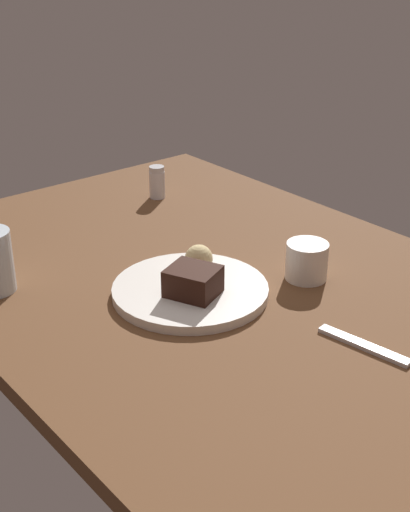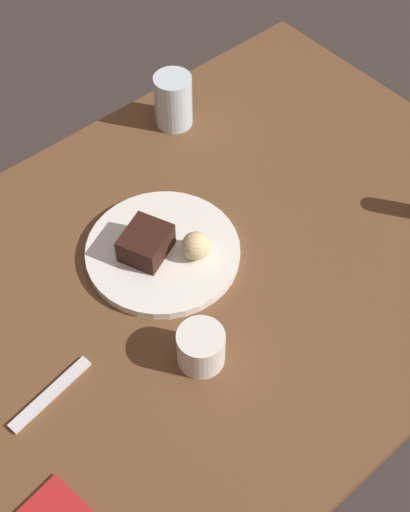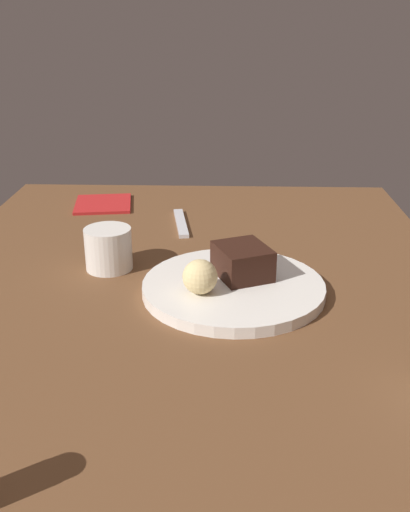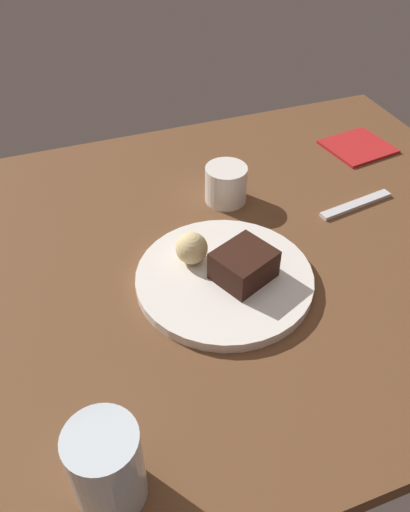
{
  "view_description": "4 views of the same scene",
  "coord_description": "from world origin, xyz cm",
  "px_view_note": "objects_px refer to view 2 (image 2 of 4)",
  "views": [
    {
      "loc": [
        86.83,
        -72.08,
        60.9
      ],
      "look_at": [
        -1.42,
        0.58,
        6.28
      ],
      "focal_mm": 49.73,
      "sensor_mm": 36.0,
      "label": 1
    },
    {
      "loc": [
        45.89,
        53.84,
        99.2
      ],
      "look_at": [
        1.0,
        1.48,
        8.62
      ],
      "focal_mm": 49.29,
      "sensor_mm": 36.0,
      "label": 2
    },
    {
      "loc": [
        -73.93,
        -5.21,
        41.23
      ],
      "look_at": [
        5.36,
        -2.5,
        7.99
      ],
      "focal_mm": 41.3,
      "sensor_mm": 36.0,
      "label": 3
    },
    {
      "loc": [
        -18.62,
        -57.85,
        58.25
      ],
      "look_at": [
        1.98,
        -2.45,
        5.27
      ],
      "focal_mm": 36.44,
      "sensor_mm": 36.0,
      "label": 4
    }
  ],
  "objects_px": {
    "dessert_plate": "(163,252)",
    "coffee_cup": "(201,348)",
    "water_glass": "(173,101)",
    "chocolate_cake_slice": "(146,243)",
    "bread_roll": "(197,245)",
    "dessert_spoon": "(51,394)"
  },
  "relations": [
    {
      "from": "water_glass",
      "to": "dessert_spoon",
      "type": "xyz_separation_m",
      "value": [
        0.52,
        0.35,
        -0.05
      ]
    },
    {
      "from": "coffee_cup",
      "to": "dessert_spoon",
      "type": "xyz_separation_m",
      "value": [
        0.21,
        -0.1,
        -0.03
      ]
    },
    {
      "from": "dessert_plate",
      "to": "coffee_cup",
      "type": "distance_m",
      "value": 0.22
    },
    {
      "from": "dessert_spoon",
      "to": "dessert_plate",
      "type": "bearing_deg",
      "value": -170.21
    },
    {
      "from": "chocolate_cake_slice",
      "to": "coffee_cup",
      "type": "bearing_deg",
      "value": 74.65
    },
    {
      "from": "coffee_cup",
      "to": "water_glass",
      "type": "bearing_deg",
      "value": -124.74
    },
    {
      "from": "coffee_cup",
      "to": "chocolate_cake_slice",
      "type": "bearing_deg",
      "value": -105.35
    },
    {
      "from": "chocolate_cake_slice",
      "to": "bread_roll",
      "type": "distance_m",
      "value": 0.09
    },
    {
      "from": "dessert_plate",
      "to": "water_glass",
      "type": "bearing_deg",
      "value": -132.38
    },
    {
      "from": "coffee_cup",
      "to": "dessert_spoon",
      "type": "bearing_deg",
      "value": -25.18
    },
    {
      "from": "dessert_plate",
      "to": "water_glass",
      "type": "xyz_separation_m",
      "value": [
        -0.23,
        -0.25,
        0.05
      ]
    },
    {
      "from": "dessert_plate",
      "to": "coffee_cup",
      "type": "height_order",
      "value": "coffee_cup"
    },
    {
      "from": "water_glass",
      "to": "coffee_cup",
      "type": "bearing_deg",
      "value": 55.26
    },
    {
      "from": "bread_roll",
      "to": "water_glass",
      "type": "height_order",
      "value": "water_glass"
    },
    {
      "from": "dessert_plate",
      "to": "bread_roll",
      "type": "xyz_separation_m",
      "value": [
        -0.04,
        0.05,
        0.03
      ]
    },
    {
      "from": "coffee_cup",
      "to": "dessert_spoon",
      "type": "height_order",
      "value": "coffee_cup"
    },
    {
      "from": "bread_roll",
      "to": "coffee_cup",
      "type": "distance_m",
      "value": 0.19
    },
    {
      "from": "dessert_plate",
      "to": "dessert_spoon",
      "type": "distance_m",
      "value": 0.31
    },
    {
      "from": "bread_roll",
      "to": "water_glass",
      "type": "bearing_deg",
      "value": -122.6
    },
    {
      "from": "dessert_plate",
      "to": "water_glass",
      "type": "distance_m",
      "value": 0.34
    },
    {
      "from": "chocolate_cake_slice",
      "to": "bread_roll",
      "type": "height_order",
      "value": "bread_roll"
    },
    {
      "from": "chocolate_cake_slice",
      "to": "dessert_spoon",
      "type": "relative_size",
      "value": 0.54
    }
  ]
}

